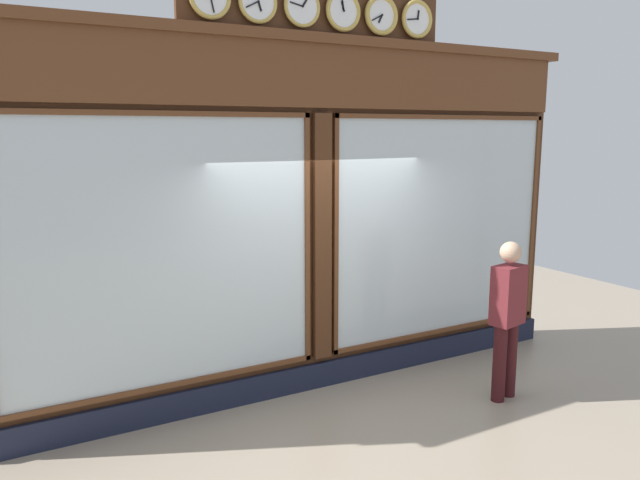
{
  "coord_description": "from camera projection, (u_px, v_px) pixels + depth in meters",
  "views": [
    {
      "loc": [
        3.17,
        5.65,
        2.8
      ],
      "look_at": [
        0.0,
        0.0,
        1.65
      ],
      "focal_mm": 34.61,
      "sensor_mm": 36.0,
      "label": 1
    }
  ],
  "objects": [
    {
      "name": "pedestrian",
      "position": [
        507.0,
        314.0,
        6.39
      ],
      "size": [
        0.4,
        0.29,
        1.69
      ],
      "color": "#3A1316",
      "rests_on": "ground_plane"
    },
    {
      "name": "shop_facade",
      "position": [
        314.0,
        213.0,
        6.64
      ],
      "size": [
        6.75,
        0.42,
        4.29
      ],
      "color": "#4C2B16",
      "rests_on": "ground_plane"
    }
  ]
}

